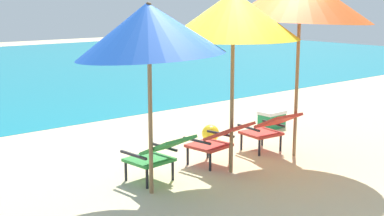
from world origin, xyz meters
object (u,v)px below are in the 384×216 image
Objects in this scene: lounge_chair_center at (218,139)px; beach_ball at (210,133)px; lounge_chair_left at (158,153)px; beach_umbrella_center at (233,15)px; beach_umbrella_left at (149,30)px; lounge_chair_right at (269,127)px; cooler_box at (272,119)px.

beach_ball is at bearing 53.20° from lounge_chair_center.
lounge_chair_left is 3.21× the size of beach_ball.
lounge_chair_center is at bearing -126.80° from beach_ball.
lounge_chair_left is 2.02m from beach_umbrella_center.
lounge_chair_right is at bearing 6.30° from beach_umbrella_left.
beach_umbrella_left is 3.11m from beach_ball.
beach_umbrella_left is (-1.33, -0.25, 1.57)m from lounge_chair_center.
lounge_chair_right is 1.12m from beach_ball.
lounge_chair_center is at bearing 85.04° from beach_umbrella_center.
lounge_chair_center is 1.96× the size of cooler_box.
beach_umbrella_left reaches higher than lounge_chair_right.
lounge_chair_center is 0.38× the size of beach_umbrella_left.
lounge_chair_right is 2.05m from beach_umbrella_center.
beach_umbrella_left is 1.31m from beach_umbrella_center.
beach_umbrella_center is (1.30, -0.03, 0.14)m from beach_umbrella_left.
cooler_box is at bearing 25.08° from lounge_chair_center.
beach_umbrella_center reaches higher than beach_ball.
beach_ball is 0.60× the size of cooler_box.
beach_umbrella_left is 4.28m from cooler_box.
lounge_chair_right is at bearing -139.67° from cooler_box.
beach_umbrella_left reaches higher than lounge_chair_left.
lounge_chair_left reaches higher than cooler_box.
cooler_box is (1.51, 0.01, 0.02)m from beach_ball.
beach_ball is (0.80, 1.07, -0.26)m from lounge_chair_center.
beach_umbrella_left is (-2.38, -0.26, 1.57)m from lounge_chair_right.
beach_umbrella_center is at bearing -1.54° from beach_umbrella_left.
lounge_chair_left is 3.57m from cooler_box.
lounge_chair_left is at bearing -178.87° from lounge_chair_right.
beach_ball is at bearing 30.57° from lounge_chair_left.
lounge_chair_right is 0.37× the size of beach_umbrella_left.
lounge_chair_left is at bearing -178.46° from lounge_chair_center.
lounge_chair_left and lounge_chair_center have the same top height.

